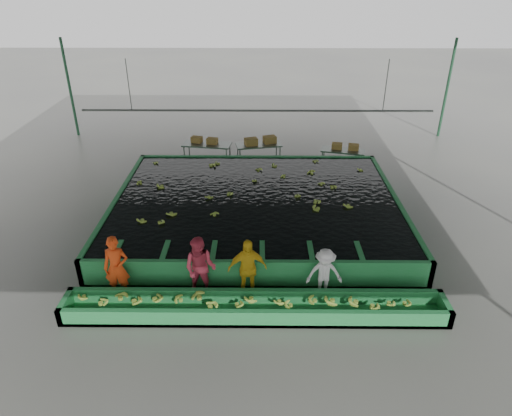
{
  "coord_description": "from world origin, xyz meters",
  "views": [
    {
      "loc": [
        0.12,
        -12.84,
        8.13
      ],
      "look_at": [
        0.0,
        0.5,
        1.0
      ],
      "focal_mm": 32.0,
      "sensor_mm": 36.0,
      "label": 1
    }
  ],
  "objects_px": {
    "flotation_tank": "(256,208)",
    "box_stack_right": "(345,149)",
    "worker_b": "(200,268)",
    "packing_table_right": "(342,159)",
    "packing_table_left": "(207,154)",
    "worker_d": "(324,274)",
    "sorting_trough": "(255,308)",
    "worker_c": "(247,269)",
    "worker_a": "(117,267)",
    "packing_table_mid": "(259,154)",
    "box_stack_mid": "(260,144)",
    "box_stack_left": "(205,143)"
  },
  "relations": [
    {
      "from": "worker_b",
      "to": "packing_table_right",
      "type": "relative_size",
      "value": 0.96
    },
    {
      "from": "sorting_trough",
      "to": "packing_table_left",
      "type": "relative_size",
      "value": 4.63
    },
    {
      "from": "box_stack_left",
      "to": "box_stack_right",
      "type": "height_order",
      "value": "box_stack_left"
    },
    {
      "from": "worker_d",
      "to": "box_stack_left",
      "type": "bearing_deg",
      "value": 111.98
    },
    {
      "from": "worker_b",
      "to": "box_stack_left",
      "type": "relative_size",
      "value": 1.51
    },
    {
      "from": "flotation_tank",
      "to": "box_stack_right",
      "type": "relative_size",
      "value": 8.44
    },
    {
      "from": "packing_table_mid",
      "to": "worker_c",
      "type": "bearing_deg",
      "value": -91.64
    },
    {
      "from": "worker_b",
      "to": "packing_table_left",
      "type": "xyz_separation_m",
      "value": [
        -0.81,
        9.49,
        -0.43
      ]
    },
    {
      "from": "worker_b",
      "to": "box_stack_right",
      "type": "relative_size",
      "value": 1.55
    },
    {
      "from": "flotation_tank",
      "to": "box_stack_right",
      "type": "bearing_deg",
      "value": 51.02
    },
    {
      "from": "sorting_trough",
      "to": "worker_b",
      "type": "relative_size",
      "value": 5.43
    },
    {
      "from": "worker_c",
      "to": "packing_table_right",
      "type": "height_order",
      "value": "worker_c"
    },
    {
      "from": "worker_a",
      "to": "sorting_trough",
      "type": "bearing_deg",
      "value": -16.44
    },
    {
      "from": "worker_c",
      "to": "box_stack_right",
      "type": "distance_m",
      "value": 10.03
    },
    {
      "from": "packing_table_right",
      "to": "box_stack_right",
      "type": "xyz_separation_m",
      "value": [
        0.1,
        0.08,
        0.44
      ]
    },
    {
      "from": "sorting_trough",
      "to": "worker_c",
      "type": "xyz_separation_m",
      "value": [
        -0.21,
        0.8,
        0.65
      ]
    },
    {
      "from": "worker_d",
      "to": "packing_table_mid",
      "type": "relative_size",
      "value": 0.74
    },
    {
      "from": "sorting_trough",
      "to": "box_stack_right",
      "type": "relative_size",
      "value": 8.44
    },
    {
      "from": "worker_d",
      "to": "packing_table_right",
      "type": "bearing_deg",
      "value": 75.87
    },
    {
      "from": "sorting_trough",
      "to": "box_stack_mid",
      "type": "relative_size",
      "value": 6.91
    },
    {
      "from": "packing_table_right",
      "to": "box_stack_mid",
      "type": "relative_size",
      "value": 1.32
    },
    {
      "from": "box_stack_left",
      "to": "box_stack_mid",
      "type": "bearing_deg",
      "value": 1.36
    },
    {
      "from": "packing_table_left",
      "to": "worker_c",
      "type": "bearing_deg",
      "value": -77.67
    },
    {
      "from": "worker_d",
      "to": "box_stack_right",
      "type": "relative_size",
      "value": 1.28
    },
    {
      "from": "packing_table_mid",
      "to": "box_stack_right",
      "type": "distance_m",
      "value": 3.9
    },
    {
      "from": "box_stack_left",
      "to": "worker_c",
      "type": "bearing_deg",
      "value": -77.14
    },
    {
      "from": "sorting_trough",
      "to": "worker_b",
      "type": "xyz_separation_m",
      "value": [
        -1.47,
        0.8,
        0.67
      ]
    },
    {
      "from": "packing_table_right",
      "to": "sorting_trough",
      "type": "bearing_deg",
      "value": -111.17
    },
    {
      "from": "worker_b",
      "to": "box_stack_right",
      "type": "xyz_separation_m",
      "value": [
        5.39,
        9.14,
        -0.05
      ]
    },
    {
      "from": "worker_d",
      "to": "sorting_trough",
      "type": "bearing_deg",
      "value": -158.99
    },
    {
      "from": "sorting_trough",
      "to": "packing_table_mid",
      "type": "xyz_separation_m",
      "value": [
        0.07,
        10.38,
        0.21
      ]
    },
    {
      "from": "worker_b",
      "to": "worker_c",
      "type": "xyz_separation_m",
      "value": [
        1.26,
        0.0,
        -0.02
      ]
    },
    {
      "from": "box_stack_left",
      "to": "box_stack_right",
      "type": "distance_m",
      "value": 6.33
    },
    {
      "from": "worker_b",
      "to": "worker_d",
      "type": "height_order",
      "value": "worker_b"
    },
    {
      "from": "packing_table_left",
      "to": "box_stack_right",
      "type": "relative_size",
      "value": 1.82
    },
    {
      "from": "worker_a",
      "to": "worker_b",
      "type": "height_order",
      "value": "worker_a"
    },
    {
      "from": "packing_table_left",
      "to": "packing_table_mid",
      "type": "bearing_deg",
      "value": 2.31
    },
    {
      "from": "packing_table_left",
      "to": "box_stack_mid",
      "type": "relative_size",
      "value": 1.49
    },
    {
      "from": "box_stack_mid",
      "to": "box_stack_right",
      "type": "bearing_deg",
      "value": -7.58
    },
    {
      "from": "worker_a",
      "to": "packing_table_mid",
      "type": "distance_m",
      "value": 10.32
    },
    {
      "from": "worker_b",
      "to": "packing_table_left",
      "type": "distance_m",
      "value": 9.53
    },
    {
      "from": "worker_c",
      "to": "box_stack_mid",
      "type": "distance_m",
      "value": 9.65
    },
    {
      "from": "worker_a",
      "to": "worker_c",
      "type": "height_order",
      "value": "worker_a"
    },
    {
      "from": "packing_table_mid",
      "to": "box_stack_left",
      "type": "xyz_separation_m",
      "value": [
        -2.46,
        -0.0,
        0.52
      ]
    },
    {
      "from": "worker_c",
      "to": "flotation_tank",
      "type": "bearing_deg",
      "value": 78.13
    },
    {
      "from": "worker_c",
      "to": "packing_table_mid",
      "type": "bearing_deg",
      "value": 79.24
    },
    {
      "from": "worker_a",
      "to": "packing_table_left",
      "type": "height_order",
      "value": "worker_a"
    },
    {
      "from": "worker_d",
      "to": "packing_table_left",
      "type": "distance_m",
      "value": 10.36
    },
    {
      "from": "box_stack_left",
      "to": "box_stack_right",
      "type": "xyz_separation_m",
      "value": [
        6.31,
        -0.44,
        -0.11
      ]
    },
    {
      "from": "box_stack_right",
      "to": "packing_table_left",
      "type": "bearing_deg",
      "value": 176.78
    }
  ]
}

